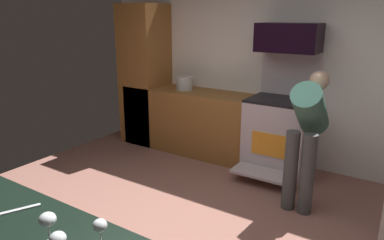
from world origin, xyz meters
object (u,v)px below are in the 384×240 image
Objects in this scene: wine_glass_mid at (48,221)px; wine_glass_far at (100,227)px; microwave at (289,38)px; stock_pot at (184,83)px; oven_range at (279,133)px; person_cook at (307,129)px; wine_glass_near at (58,240)px.

wine_glass_mid is 1.17× the size of wine_glass_far.
microwave reaches higher than wine_glass_mid.
wine_glass_mid is 0.68× the size of stock_pot.
wine_glass_mid is (0.08, -3.35, 0.51)m from oven_range.
microwave is 3.51m from wine_glass_mid.
person_cook reaches higher than wine_glass_far.
wine_glass_near is (0.23, -3.42, 0.51)m from oven_range.
wine_glass_mid is at bearing -65.53° from stock_pot.
oven_range is 3.28m from wine_glass_far.
oven_range is 1.17m from microwave.
microwave is 4.53× the size of wine_glass_mid.
oven_range reaches higher than stock_pot.
wine_glass_mid reaches higher than wine_glass_far.
oven_range is 9.25× the size of wine_glass_mid.
microwave is at bearing 93.80° from wine_glass_near.
wine_glass_far is at bearing -84.85° from oven_range.
person_cook is at bearing 80.44° from wine_glass_mid.
wine_glass_mid reaches higher than wine_glass_near.
wine_glass_near is at bearing -107.69° from wine_glass_far.
oven_range is at bearing 91.29° from wine_glass_mid.
wine_glass_near is at bearing -86.10° from oven_range.
oven_range reaches higher than wine_glass_far.
wine_glass_mid is at bearing -99.56° from person_cook.
wine_glass_near is (-0.29, -2.72, 0.18)m from person_cook.
microwave reaches higher than wine_glass_near.
person_cook is at bearing -19.73° from stock_pot.
wine_glass_far is 0.58× the size of stock_pot.
microwave is 5.28× the size of wine_glass_far.
person_cook is 9.05× the size of wine_glass_near.
person_cook is 9.90× the size of wine_glass_far.
stock_pot is (-1.46, -0.08, -0.68)m from microwave.
microwave reaches higher than stock_pot.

